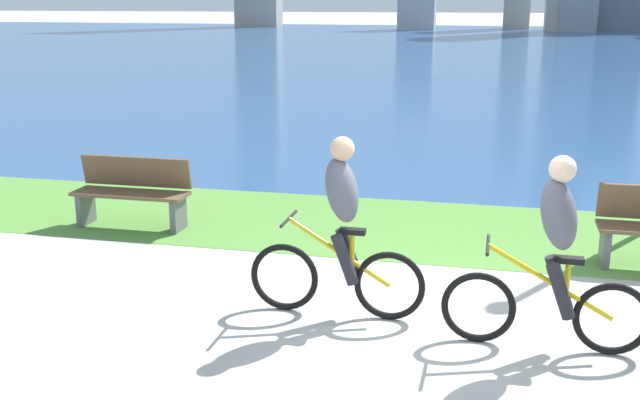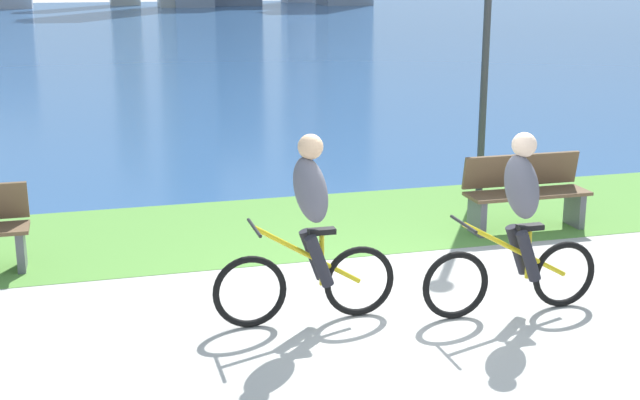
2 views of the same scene
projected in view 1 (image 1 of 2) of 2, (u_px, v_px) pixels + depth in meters
The scene contains 6 objects.
ground_plane at pixel (439, 326), 6.96m from camera, with size 300.00×300.00×0.00m, color #B2AFA8.
grass_strip_bayside at pixel (458, 231), 9.76m from camera, with size 120.00×2.74×0.01m, color #59933D.
bay_water_surface at pixel (495, 47), 45.69m from camera, with size 300.00×73.60×0.00m, color #2D568C.
cyclist_lead at pixel (340, 229), 6.99m from camera, with size 1.66×0.52×1.70m.
cyclist_trailing at pixel (554, 255), 6.30m from camera, with size 1.72×0.52×1.67m.
bench_far_along_path at pixel (132, 193), 9.88m from camera, with size 1.50×0.47×0.90m.
Camera 1 is at (0.41, -6.51, 2.89)m, focal length 42.99 mm.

